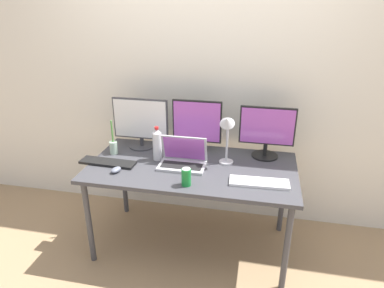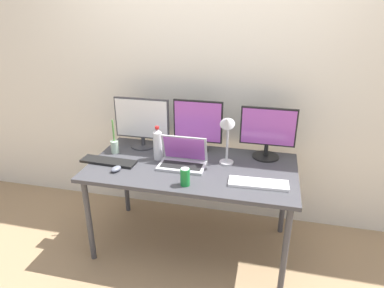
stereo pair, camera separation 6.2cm
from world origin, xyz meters
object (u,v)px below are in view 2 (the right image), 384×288
object	(u,v)px
monitor_left	(142,122)
bamboo_vase	(115,146)
laptop_silver	(183,159)
soda_can_near_keyboard	(185,177)
work_desk	(192,173)
desk_lamp	(227,131)
keyboard_main	(108,161)
water_bottle	(158,144)
mouse_by_keyboard	(116,169)
monitor_right	(268,131)
monitor_center	(198,125)
keyboard_aux	(258,183)

from	to	relation	value
monitor_left	bamboo_vase	size ratio (longest dim) A/B	1.65
laptop_silver	soda_can_near_keyboard	world-z (taller)	laptop_silver
work_desk	desk_lamp	world-z (taller)	desk_lamp
keyboard_main	water_bottle	size ratio (longest dim) A/B	1.59
monitor_left	mouse_by_keyboard	size ratio (longest dim) A/B	5.22
bamboo_vase	work_desk	bearing A→B (deg)	-7.32
monitor_left	bamboo_vase	world-z (taller)	monitor_left
work_desk	bamboo_vase	bearing A→B (deg)	172.68
monitor_left	water_bottle	world-z (taller)	monitor_left
monitor_right	bamboo_vase	size ratio (longest dim) A/B	1.51
monitor_right	water_bottle	size ratio (longest dim) A/B	1.57
monitor_left	laptop_silver	size ratio (longest dim) A/B	1.35
monitor_right	laptop_silver	world-z (taller)	monitor_right
monitor_center	bamboo_vase	size ratio (longest dim) A/B	1.52
work_desk	mouse_by_keyboard	size ratio (longest dim) A/B	17.35
laptop_silver	desk_lamp	size ratio (longest dim) A/B	0.84
water_bottle	soda_can_near_keyboard	world-z (taller)	water_bottle
work_desk	soda_can_near_keyboard	size ratio (longest dim) A/B	12.49
soda_can_near_keyboard	keyboard_aux	bearing A→B (deg)	13.72
monitor_center	keyboard_main	bearing A→B (deg)	-149.25
mouse_by_keyboard	desk_lamp	world-z (taller)	desk_lamp
work_desk	water_bottle	size ratio (longest dim) A/B	5.72
monitor_right	keyboard_aux	bearing A→B (deg)	-93.86
monitor_right	soda_can_near_keyboard	bearing A→B (deg)	-131.81
water_bottle	monitor_right	bearing A→B (deg)	15.29
desk_lamp	keyboard_aux	bearing A→B (deg)	-42.46
monitor_left	monitor_center	distance (m)	0.48
work_desk	mouse_by_keyboard	distance (m)	0.57
work_desk	monitor_left	world-z (taller)	monitor_left
keyboard_main	bamboo_vase	distance (m)	0.19
keyboard_main	bamboo_vase	bearing A→B (deg)	101.40
monitor_center	laptop_silver	world-z (taller)	monitor_center
keyboard_main	laptop_silver	bearing A→B (deg)	11.30
work_desk	laptop_silver	xyz separation A→B (m)	(-0.07, -0.01, 0.12)
keyboard_main	monitor_center	bearing A→B (deg)	33.29
work_desk	laptop_silver	bearing A→B (deg)	-171.98
soda_can_near_keyboard	bamboo_vase	distance (m)	0.79
monitor_center	soda_can_near_keyboard	size ratio (longest dim) A/B	3.46
monitor_left	desk_lamp	world-z (taller)	monitor_left
keyboard_aux	soda_can_near_keyboard	distance (m)	0.50
keyboard_main	desk_lamp	size ratio (longest dim) A/B	1.04
mouse_by_keyboard	work_desk	bearing A→B (deg)	40.12
monitor_center	keyboard_aux	world-z (taller)	monitor_center
keyboard_main	keyboard_aux	xyz separation A→B (m)	(1.15, -0.08, 0.00)
work_desk	monitor_left	xyz separation A→B (m)	(-0.50, 0.27, 0.28)
monitor_center	monitor_right	distance (m)	0.56
keyboard_main	bamboo_vase	world-z (taller)	bamboo_vase
keyboard_main	water_bottle	xyz separation A→B (m)	(0.36, 0.15, 0.12)
laptop_silver	keyboard_main	distance (m)	0.58
mouse_by_keyboard	bamboo_vase	world-z (taller)	bamboo_vase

